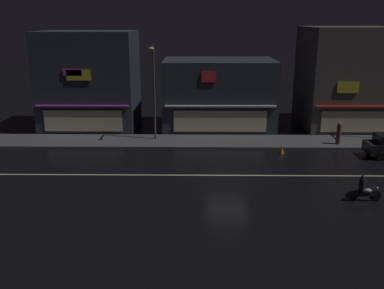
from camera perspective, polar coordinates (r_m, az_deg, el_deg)
The scene contains 10 objects.
ground_plane at distance 27.37m, azimuth 4.72°, elevation -4.13°, with size 140.00×140.00×0.00m, color black.
lane_divider_stripe at distance 27.37m, azimuth 4.73°, elevation -4.12°, with size 36.62×0.16×0.01m, color beige.
sidewalk_far at distance 34.56m, azimuth 3.89°, elevation 0.42°, with size 38.54×3.69×0.14m, color #4C4C4F.
storefront_left_block at distance 38.85m, azimuth 3.57°, elevation 6.74°, with size 9.77×6.63×6.13m.
storefront_center_block at distance 41.54m, azimuth 19.88°, elevation 8.38°, with size 7.72×8.02×8.92m.
storefront_right_block at distance 39.74m, azimuth -13.47°, elevation 8.33°, with size 8.24×6.50×8.58m.
streetlamp_west at distance 33.98m, azimuth -5.11°, elevation 7.83°, with size 0.44×1.64×7.50m.
pedestrian_on_sidewalk at distance 35.20m, azimuth 18.98°, elevation 1.36°, with size 0.35×0.35×1.79m.
motorcycle_following at distance 25.13m, azimuth 21.86°, elevation -5.70°, with size 1.90×0.60×1.52m.
traffic_cone at distance 32.28m, azimuth 11.90°, elevation -0.69°, with size 0.36×0.36×0.55m, color orange.
Camera 1 is at (-1.94, -25.56, 9.61)m, focal length 39.99 mm.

